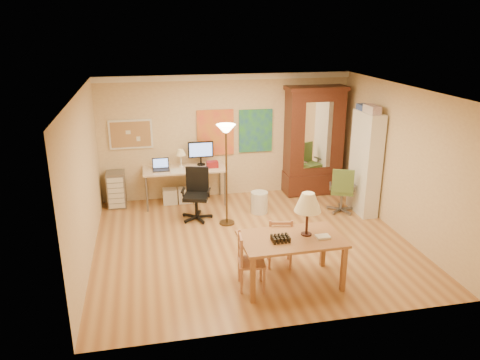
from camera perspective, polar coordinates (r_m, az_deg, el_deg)
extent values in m
plane|color=#976035|center=(8.47, 1.45, -7.48)|extent=(5.50, 5.50, 0.00)
cube|color=white|center=(10.07, -1.68, 12.45)|extent=(5.50, 0.08, 0.12)
cube|color=#A4824D|center=(10.12, -13.18, 5.45)|extent=(0.90, 0.04, 0.62)
cube|color=gold|center=(10.24, -3.01, 5.78)|extent=(0.80, 0.04, 1.00)
cube|color=#22598A|center=(10.41, 1.92, 6.01)|extent=(0.75, 0.04, 0.95)
cube|color=brown|center=(6.94, 6.28, -7.15)|extent=(1.51, 0.93, 0.04)
cube|color=brown|center=(6.62, 1.56, -12.09)|extent=(0.07, 0.07, 0.71)
cube|color=brown|center=(7.04, 12.50, -10.55)|extent=(0.07, 0.07, 0.71)
cube|color=brown|center=(7.26, 0.05, -9.10)|extent=(0.07, 0.07, 0.71)
cube|color=brown|center=(7.65, 10.11, -7.90)|extent=(0.07, 0.07, 0.71)
cylinder|color=black|center=(7.05, 8.08, -6.54)|extent=(0.16, 0.16, 0.02)
cylinder|color=black|center=(6.97, 8.16, -5.13)|extent=(0.04, 0.04, 0.40)
cone|color=#FFF4C7|center=(6.85, 8.28, -2.68)|extent=(0.40, 0.40, 0.28)
cube|color=silver|center=(6.99, 10.06, -6.82)|extent=(0.20, 0.15, 0.03)
cube|color=black|center=(6.80, 4.96, -7.12)|extent=(0.28, 0.22, 0.08)
cube|color=#B07250|center=(7.59, 4.84, -7.52)|extent=(0.45, 0.44, 0.04)
cube|color=#B07250|center=(7.84, 5.92, -8.34)|extent=(0.04, 0.04, 0.38)
cube|color=#B07250|center=(7.81, 3.45, -8.39)|extent=(0.04, 0.04, 0.38)
cube|color=#B07250|center=(7.56, 6.19, -9.44)|extent=(0.04, 0.04, 0.38)
cube|color=#B07250|center=(7.53, 3.62, -9.49)|extent=(0.04, 0.04, 0.38)
cube|color=#B07250|center=(7.37, 6.31, -6.50)|extent=(0.04, 0.04, 0.44)
cube|color=#B07250|center=(7.33, 3.69, -6.55)|extent=(0.04, 0.04, 0.44)
cube|color=#B07250|center=(7.33, 5.01, -6.21)|extent=(0.33, 0.09, 0.04)
cube|color=#B07250|center=(6.94, 1.43, -10.00)|extent=(0.42, 0.44, 0.04)
cube|color=#B07250|center=(6.92, 2.95, -12.16)|extent=(0.04, 0.04, 0.39)
cube|color=#B07250|center=(7.21, 2.56, -10.76)|extent=(0.04, 0.04, 0.39)
cube|color=#B07250|center=(6.88, 0.20, -12.30)|extent=(0.04, 0.04, 0.39)
cube|color=#B07250|center=(7.18, -0.06, -10.89)|extent=(0.04, 0.04, 0.39)
cube|color=#B07250|center=(6.67, 0.21, -9.07)|extent=(0.04, 0.04, 0.45)
cube|color=#B07250|center=(6.97, -0.07, -7.76)|extent=(0.04, 0.04, 0.45)
cube|color=#B07250|center=(6.80, 0.07, -8.06)|extent=(0.07, 0.34, 0.05)
cylinder|color=#46331C|center=(9.18, -1.61, -5.22)|extent=(0.29, 0.29, 0.03)
cylinder|color=#46331C|center=(8.84, -1.66, 0.30)|extent=(0.04, 0.04, 1.85)
cone|color=#FFE0A5|center=(8.59, -1.72, 6.30)|extent=(0.36, 0.36, 0.15)
cube|color=tan|center=(10.00, -6.81, 1.35)|extent=(1.74, 0.76, 0.03)
cylinder|color=slate|center=(9.79, -11.30, -1.73)|extent=(0.04, 0.04, 0.76)
cylinder|color=slate|center=(9.91, -1.85, -1.09)|extent=(0.04, 0.04, 0.76)
cylinder|color=slate|center=(10.40, -11.36, -0.50)|extent=(0.04, 0.04, 0.76)
cylinder|color=slate|center=(10.52, -2.47, 0.09)|extent=(0.04, 0.04, 0.76)
cube|color=black|center=(9.91, -9.60, 1.21)|extent=(0.35, 0.24, 0.02)
cube|color=black|center=(10.04, -9.68, 2.14)|extent=(0.35, 0.06, 0.23)
cube|color=black|center=(10.09, -4.82, 3.73)|extent=(0.54, 0.04, 0.35)
cone|color=#FFF4C7|center=(10.00, -7.25, 3.38)|extent=(0.22, 0.22, 0.13)
cube|color=silver|center=(9.82, -7.67, 1.12)|extent=(0.27, 0.35, 0.01)
cube|color=maroon|center=(9.98, -3.38, 1.92)|extent=(0.24, 0.17, 0.13)
cube|color=white|center=(10.23, -8.52, -1.96)|extent=(0.30, 0.26, 0.33)
cube|color=white|center=(10.25, -6.70, -1.84)|extent=(0.30, 0.26, 0.33)
cube|color=silver|center=(10.28, -4.90, -1.71)|extent=(0.30, 0.26, 0.33)
cylinder|color=black|center=(9.32, -5.33, -3.37)|extent=(0.06, 0.06, 0.39)
cube|color=black|center=(9.24, -5.37, -2.06)|extent=(0.58, 0.56, 0.07)
cube|color=black|center=(9.34, -5.22, 0.11)|extent=(0.45, 0.17, 0.51)
cube|color=black|center=(9.23, -6.97, -1.22)|extent=(0.12, 0.30, 0.03)
cube|color=black|center=(9.16, -3.81, -1.30)|extent=(0.12, 0.30, 0.03)
cylinder|color=slate|center=(9.90, 12.23, -2.47)|extent=(0.06, 0.06, 0.37)
cube|color=#48662E|center=(9.83, 12.32, -1.31)|extent=(0.57, 0.56, 0.06)
cube|color=#48662E|center=(9.55, 12.45, -0.16)|extent=(0.41, 0.21, 0.48)
cube|color=slate|center=(9.80, 13.77, -0.68)|extent=(0.14, 0.27, 0.03)
cube|color=slate|center=(9.78, 10.96, -0.51)|extent=(0.14, 0.27, 0.03)
cube|color=slate|center=(10.24, -14.83, -1.10)|extent=(0.38, 0.43, 0.75)
cube|color=silver|center=(10.02, -14.89, -1.53)|extent=(0.32, 0.02, 0.65)
cube|color=#3D1C10|center=(10.63, 8.92, 4.54)|extent=(1.23, 0.56, 2.35)
cube|color=#3D1C10|center=(10.89, 8.68, -0.20)|extent=(1.28, 0.60, 0.47)
cube|color=white|center=(10.32, 9.53, 5.35)|extent=(0.62, 0.01, 1.45)
cube|color=#3D1C10|center=(10.40, 9.26, 11.00)|extent=(1.32, 0.63, 0.09)
cube|color=white|center=(9.74, 15.04, 1.98)|extent=(0.31, 0.83, 2.08)
cube|color=#993333|center=(9.75, 14.96, -1.34)|extent=(0.19, 0.42, 0.25)
cube|color=#334C99|center=(9.73, 14.62, 6.20)|extent=(0.19, 0.29, 0.21)
cylinder|color=silver|center=(9.62, 2.36, -2.74)|extent=(0.35, 0.35, 0.44)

